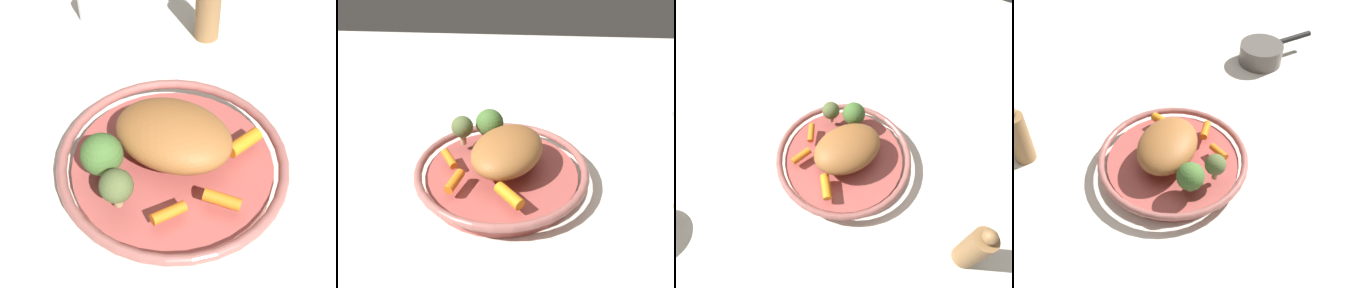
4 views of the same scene
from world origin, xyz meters
The scene contains 10 objects.
ground_plane centered at (0.00, 0.00, 0.00)m, with size 2.00×2.00×0.00m, color silver.
serving_bowl centered at (0.00, 0.00, 0.02)m, with size 0.33×0.33×0.04m.
roast_chicken_piece centered at (-0.01, 0.00, 0.08)m, with size 0.17×0.12×0.06m, color #955C2D.
baby_carrot_right centered at (0.08, 0.07, 0.05)m, with size 0.02×0.02×0.05m, color orange.
baby_carrot_near_rim centered at (0.10, 0.00, 0.05)m, with size 0.02×0.02×0.05m, color orange.
baby_carrot_left centered at (-0.02, 0.10, 0.05)m, with size 0.02×0.02×0.06m, color orange.
broccoli_floret_edge centered at (0.09, -0.07, 0.08)m, with size 0.04×0.04×0.06m.
broccoli_floret_mid centered at (0.03, -0.09, 0.08)m, with size 0.06×0.06×0.07m.
salt_shaker centered at (-0.38, -0.19, 0.03)m, with size 0.04×0.04×0.07m.
pepper_mill centered at (-0.34, 0.05, 0.07)m, with size 0.05×0.05×0.15m.
Camera 1 is at (0.43, 0.02, 0.57)m, focal length 51.02 mm.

